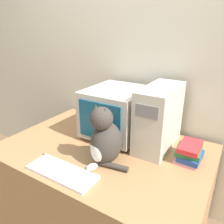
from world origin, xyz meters
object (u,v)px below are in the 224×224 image
at_px(computer_tower, 159,117).
at_px(crt_monitor, 116,112).
at_px(book_stack, 190,153).
at_px(cat, 105,139).
at_px(pen, 51,157).
at_px(keyboard, 62,172).

bearing_deg(computer_tower, crt_monitor, -178.12).
height_order(crt_monitor, book_stack, crt_monitor).
relative_size(crt_monitor, cat, 1.22).
bearing_deg(crt_monitor, cat, -69.69).
bearing_deg(book_stack, pen, -150.65).
bearing_deg(crt_monitor, computer_tower, 1.88).
xyz_separation_m(cat, book_stack, (0.44, 0.29, -0.10)).
xyz_separation_m(computer_tower, keyboard, (-0.35, -0.59, -0.20)).
height_order(computer_tower, pen, computer_tower).
bearing_deg(computer_tower, cat, -117.67).
bearing_deg(cat, keyboard, -111.22).
xyz_separation_m(crt_monitor, cat, (0.13, -0.36, -0.03)).
xyz_separation_m(book_stack, pen, (-0.76, -0.43, -0.05)).
bearing_deg(pen, cat, 22.50).
bearing_deg(crt_monitor, pen, -111.10).
distance_m(cat, pen, 0.39).
distance_m(crt_monitor, computer_tower, 0.33).
xyz_separation_m(keyboard, book_stack, (0.59, 0.51, 0.05)).
relative_size(keyboard, pen, 3.08).
bearing_deg(book_stack, cat, -146.06).
relative_size(cat, book_stack, 1.98).
distance_m(computer_tower, book_stack, 0.30).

